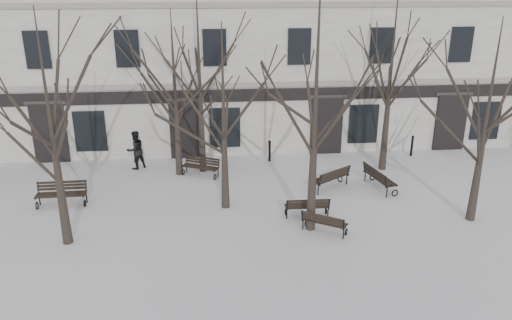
{
  "coord_description": "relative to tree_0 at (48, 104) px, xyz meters",
  "views": [
    {
      "loc": [
        -2.31,
        -15.75,
        8.5
      ],
      "look_at": [
        -0.53,
        3.0,
        1.57
      ],
      "focal_mm": 35.0,
      "sensor_mm": 36.0,
      "label": 1
    }
  ],
  "objects": [
    {
      "name": "bench_2",
      "position": [
        8.81,
        -0.16,
        -4.4
      ],
      "size": [
        1.62,
        1.32,
        0.8
      ],
      "rotation": [
        0.0,
        0.0,
        2.57
      ],
      "color": "black",
      "rests_on": "ground"
    },
    {
      "name": "tree_5",
      "position": [
        4.55,
        6.29,
        0.44
      ],
      "size": [
        5.91,
        5.91,
        8.45
      ],
      "color": "black",
      "rests_on": "ground"
    },
    {
      "name": "tree_6",
      "position": [
        12.94,
        5.74,
        0.54
      ],
      "size": [
        6.02,
        6.02,
        8.6
      ],
      "color": "black",
      "rests_on": "ground"
    },
    {
      "name": "bench_0",
      "position": [
        -0.96,
        3.07,
        -4.32
      ],
      "size": [
        1.92,
        0.74,
        0.96
      ],
      "rotation": [
        0.0,
        0.0,
        0.02
      ],
      "color": "black",
      "rests_on": "ground"
    },
    {
      "name": "bench_1",
      "position": [
        8.46,
        1.13,
        -4.39
      ],
      "size": [
        1.65,
        0.62,
        0.83
      ],
      "rotation": [
        0.0,
        0.0,
        3.13
      ],
      "color": "black",
      "rests_on": "ground"
    },
    {
      "name": "bench_4",
      "position": [
        9.97,
        3.66,
        -4.32
      ],
      "size": [
        1.9,
        1.58,
        0.94
      ],
      "rotation": [
        0.0,
        0.0,
        3.73
      ],
      "color": "black",
      "rests_on": "ground"
    },
    {
      "name": "bench_5",
      "position": [
        11.98,
        3.47,
        -4.32
      ],
      "size": [
        1.06,
        1.99,
        0.96
      ],
      "rotation": [
        0.0,
        0.0,
        1.78
      ],
      "color": "black",
      "rests_on": "ground"
    },
    {
      "name": "bench_3",
      "position": [
        4.47,
        5.7,
        -4.37
      ],
      "size": [
        1.76,
        1.29,
        0.85
      ],
      "rotation": [
        0.0,
        0.0,
        -0.46
      ],
      "color": "black",
      "rests_on": "ground"
    },
    {
      "name": "ground",
      "position": [
        7.27,
        0.26,
        -4.84
      ],
      "size": [
        100.0,
        100.0,
        0.0
      ],
      "primitive_type": "plane",
      "color": "silver",
      "rests_on": "ground"
    },
    {
      "name": "tree_4",
      "position": [
        3.48,
        5.99,
        -0.26
      ],
      "size": [
        5.13,
        5.13,
        7.32
      ],
      "color": "black",
      "rests_on": "ground"
    },
    {
      "name": "tree_0",
      "position": [
        0.0,
        0.0,
        0.0
      ],
      "size": [
        5.42,
        5.42,
        7.74
      ],
      "color": "black",
      "rests_on": "ground"
    },
    {
      "name": "bollard_b",
      "position": [
        15.0,
        7.39,
        -4.26
      ],
      "size": [
        0.14,
        0.14,
        1.07
      ],
      "color": "black",
      "rests_on": "ground"
    },
    {
      "name": "bollard_a",
      "position": [
        7.79,
        7.3,
        -4.27
      ],
      "size": [
        0.14,
        0.14,
        1.06
      ],
      "color": "black",
      "rests_on": "ground"
    },
    {
      "name": "pedestrian_b",
      "position": [
        1.44,
        6.91,
        -4.84
      ],
      "size": [
        1.13,
        1.09,
        1.83
      ],
      "primitive_type": "imported",
      "rotation": [
        0.0,
        0.0,
        3.79
      ],
      "color": "black",
      "rests_on": "ground"
    },
    {
      "name": "tree_3",
      "position": [
        14.49,
        0.37,
        -0.27
      ],
      "size": [
        5.12,
        5.12,
        7.31
      ],
      "color": "black",
      "rests_on": "ground"
    },
    {
      "name": "tree_2",
      "position": [
        8.41,
        0.2,
        0.9
      ],
      "size": [
        6.43,
        6.43,
        9.18
      ],
      "color": "black",
      "rests_on": "ground"
    },
    {
      "name": "tree_1",
      "position": [
        5.45,
        2.31,
        -0.42
      ],
      "size": [
        4.95,
        4.95,
        7.07
      ],
      "color": "black",
      "rests_on": "ground"
    },
    {
      "name": "building",
      "position": [
        7.27,
        13.22,
        0.68
      ],
      "size": [
        40.4,
        10.2,
        11.4
      ],
      "color": "silver",
      "rests_on": "ground"
    }
  ]
}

